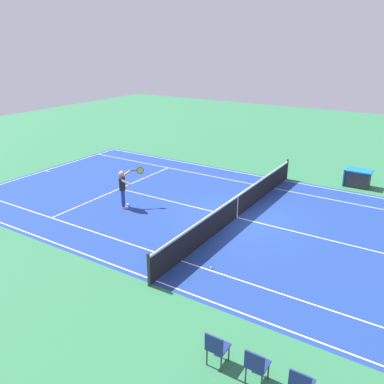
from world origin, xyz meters
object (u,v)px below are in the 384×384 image
at_px(equipment_cart_tarped, 357,178).
at_px(tennis_net, 237,206).
at_px(tennis_player_near, 123,187).
at_px(tennis_ball, 211,268).
at_px(spectator_chair_1, 256,364).
at_px(spectator_chair_2, 216,347).
at_px(spectator_chair_0, 301,384).

bearing_deg(equipment_cart_tarped, tennis_net, 63.34).
height_order(tennis_player_near, tennis_ball, tennis_player_near).
distance_m(spectator_chair_1, equipment_cart_tarped, 14.13).
bearing_deg(tennis_net, tennis_player_near, 19.31).
xyz_separation_m(tennis_ball, spectator_chair_1, (-3.05, 3.48, 0.49)).
xyz_separation_m(tennis_player_near, spectator_chair_2, (-7.83, 5.85, -0.41)).
bearing_deg(equipment_cart_tarped, tennis_ball, 78.06).
bearing_deg(spectator_chair_0, spectator_chair_2, 0.00).
bearing_deg(spectator_chair_0, equipment_cart_tarped, -82.94).
bearing_deg(tennis_ball, equipment_cart_tarped, -101.94).
relative_size(tennis_ball, spectator_chair_2, 0.08).
bearing_deg(spectator_chair_1, spectator_chair_2, 0.00).
relative_size(tennis_ball, spectator_chair_1, 0.08).
distance_m(tennis_ball, spectator_chair_1, 4.65).
xyz_separation_m(tennis_ball, spectator_chair_2, (-2.11, 3.48, 0.49)).
bearing_deg(tennis_player_near, tennis_ball, 157.50).
distance_m(spectator_chair_0, spectator_chair_2, 1.89).
xyz_separation_m(tennis_ball, equipment_cart_tarped, (-2.25, -10.63, 0.40)).
relative_size(tennis_net, spectator_chair_0, 13.30).
bearing_deg(tennis_ball, spectator_chair_2, 121.22).
xyz_separation_m(tennis_net, tennis_player_near, (4.64, 1.63, 0.44)).
height_order(tennis_net, equipment_cart_tarped, tennis_net).
bearing_deg(spectator_chair_1, tennis_net, -61.04).
bearing_deg(tennis_ball, tennis_player_near, -22.50).
distance_m(tennis_player_near, equipment_cart_tarped, 11.49).
bearing_deg(equipment_cart_tarped, tennis_player_near, 46.03).
distance_m(tennis_net, tennis_player_near, 4.94).
height_order(tennis_net, spectator_chair_1, tennis_net).
xyz_separation_m(tennis_net, tennis_ball, (-1.08, 4.00, -0.46)).
bearing_deg(tennis_ball, spectator_chair_1, 131.28).
xyz_separation_m(spectator_chair_1, spectator_chair_2, (0.94, 0.00, 0.00)).
xyz_separation_m(tennis_net, spectator_chair_2, (-3.19, 7.47, 0.03)).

